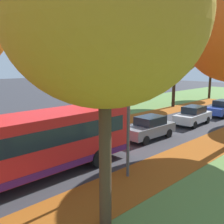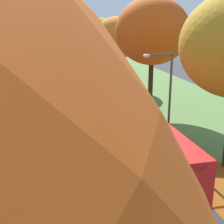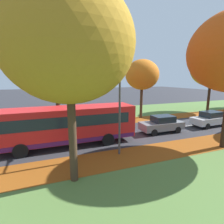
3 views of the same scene
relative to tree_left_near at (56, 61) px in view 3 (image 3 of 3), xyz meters
The scene contains 13 objects.
grass_verge_left 11.82m from the tree_left_near, 110.25° to the left, with size 12.00×90.00×0.01m, color #517538.
leaf_litter_left 7.64m from the tree_left_near, 66.75° to the left, with size 2.80×60.00×0.00m, color #8C4714.
leaf_litter_right 12.91m from the tree_left_near, 15.91° to the left, with size 2.80×60.00×0.00m, color #8C4714.
road_centre_line 12.78m from the tree_left_near, 56.79° to the left, with size 0.12×80.00×0.01m, color silver.
tree_left_near is the anchor object (origin of this frame).
tree_left_mid 10.49m from the tree_left_near, 87.41° to the left, with size 4.24×4.24×7.51m.
tree_left_far 22.59m from the tree_left_near, 89.52° to the left, with size 6.12×6.12×9.42m.
tree_right_near 11.95m from the tree_left_near, ahead, with size 5.97×5.97×9.34m.
bollard_fourth 8.38m from the tree_left_near, 63.77° to the right, with size 0.12×0.12×0.74m, color #4C3823.
streetlamp_right 10.59m from the tree_left_near, 18.96° to the left, with size 1.89×0.28×6.00m.
bus 8.66m from the tree_left_near, ahead, with size 2.72×10.42×2.98m.
car_grey_lead 12.84m from the tree_left_near, 53.42° to the left, with size 1.87×4.24×1.62m.
car_silver_following 17.83m from the tree_left_near, 66.24° to the left, with size 1.93×4.27×1.62m.
Camera 3 is at (14.40, 9.82, 5.14)m, focal length 28.00 mm.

